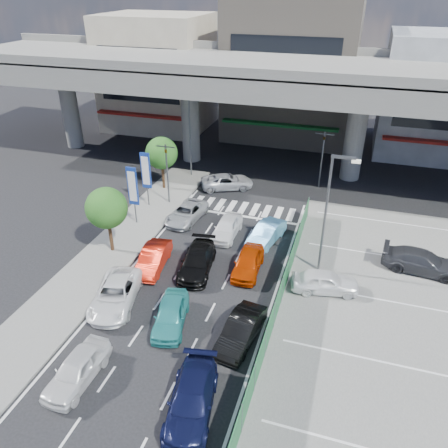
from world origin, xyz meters
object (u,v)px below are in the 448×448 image
(traffic_light_left, at_px, (166,159))
(traffic_light_right, at_px, (323,146))
(wagon_silver_front_left, at_px, (186,213))
(signboard_far, at_px, (146,172))
(taxi_orange_right, at_px, (248,262))
(hatch_black_mid_right, at_px, (241,331))
(parked_sedan_white, at_px, (325,282))
(signboard_near, at_px, (133,188))
(taxi_teal_mid, at_px, (171,315))
(tree_far, at_px, (162,153))
(traffic_cone, at_px, (326,286))
(street_lamp_left, at_px, (191,127))
(sedan_white_front_mid, at_px, (227,227))
(crossing_wagon_silver, at_px, (227,182))
(parked_sedan_dgrey, at_px, (422,262))
(tree_near, at_px, (107,208))
(kei_truck_front_right, at_px, (266,234))
(street_lamp_right, at_px, (329,206))
(van_white_back_left, at_px, (77,369))
(taxi_orange_left, at_px, (153,258))
(sedan_black_mid, at_px, (197,261))
(sedan_white_mid_left, at_px, (115,294))

(traffic_light_left, distance_m, traffic_light_right, 13.63)
(wagon_silver_front_left, bearing_deg, signboard_far, 167.67)
(taxi_orange_right, bearing_deg, hatch_black_mid_right, -80.80)
(traffic_light_right, relative_size, parked_sedan_white, 1.29)
(signboard_near, bearing_deg, signboard_far, 97.59)
(traffic_light_right, bearing_deg, taxi_teal_mid, -105.35)
(tree_far, relative_size, hatch_black_mid_right, 1.15)
(traffic_cone, bearing_deg, street_lamp_left, 134.74)
(sedan_white_front_mid, distance_m, crossing_wagon_silver, 8.28)
(tree_far, xyz_separation_m, parked_sedan_dgrey, (21.12, -6.67, -2.62))
(tree_near, height_order, kei_truck_front_right, tree_near)
(street_lamp_right, bearing_deg, tree_far, 150.42)
(van_white_back_left, distance_m, taxi_orange_left, 9.52)
(traffic_light_left, bearing_deg, hatch_black_mid_right, -53.58)
(tree_far, height_order, kei_truck_front_right, tree_far)
(taxi_orange_right, distance_m, sedan_white_front_mid, 4.68)
(kei_truck_front_right, bearing_deg, signboard_far, 178.70)
(sedan_black_mid, bearing_deg, tree_near, 168.76)
(taxi_teal_mid, bearing_deg, van_white_back_left, -131.65)
(sedan_white_mid_left, height_order, sedan_black_mid, same)
(street_lamp_left, height_order, sedan_white_mid_left, street_lamp_left)
(traffic_light_right, xyz_separation_m, street_lamp_right, (1.67, -13.00, 0.83))
(sedan_black_mid, relative_size, parked_sedan_dgrey, 0.97)
(parked_sedan_dgrey, bearing_deg, parked_sedan_white, 130.75)
(tree_near, relative_size, kei_truck_front_right, 1.15)
(sedan_white_mid_left, relative_size, sedan_white_front_mid, 1.23)
(crossing_wagon_silver, bearing_deg, signboard_near, 125.32)
(street_lamp_right, height_order, sedan_white_mid_left, street_lamp_right)
(signboard_near, height_order, parked_sedan_dgrey, signboard_near)
(sedan_white_mid_left, relative_size, taxi_teal_mid, 1.23)
(tree_near, relative_size, traffic_cone, 6.42)
(kei_truck_front_right, xyz_separation_m, parked_sedan_dgrey, (10.35, -0.53, 0.08))
(parked_sedan_white, bearing_deg, signboard_far, 53.19)
(crossing_wagon_silver, bearing_deg, taxi_orange_left, 150.93)
(tree_far, relative_size, van_white_back_left, 1.19)
(parked_sedan_dgrey, bearing_deg, van_white_back_left, 137.49)
(sedan_white_mid_left, distance_m, kei_truck_front_right, 11.56)
(parked_sedan_dgrey, bearing_deg, sedan_black_mid, 112.84)
(hatch_black_mid_right, relative_size, kei_truck_front_right, 1.00)
(crossing_wagon_silver, xyz_separation_m, parked_sedan_white, (9.98, -12.45, 0.10))
(traffic_light_left, relative_size, parked_sedan_dgrey, 1.06)
(sedan_white_front_mid, bearing_deg, street_lamp_left, 123.71)
(wagon_silver_front_left, relative_size, traffic_cone, 5.99)
(traffic_light_right, relative_size, signboard_near, 1.11)
(traffic_light_left, height_order, sedan_black_mid, traffic_light_left)
(tree_near, distance_m, tree_far, 10.53)
(street_lamp_right, height_order, sedan_black_mid, street_lamp_right)
(street_lamp_left, height_order, tree_near, street_lamp_left)
(signboard_near, relative_size, sedan_black_mid, 0.99)
(taxi_orange_right, height_order, wagon_silver_front_left, taxi_orange_right)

